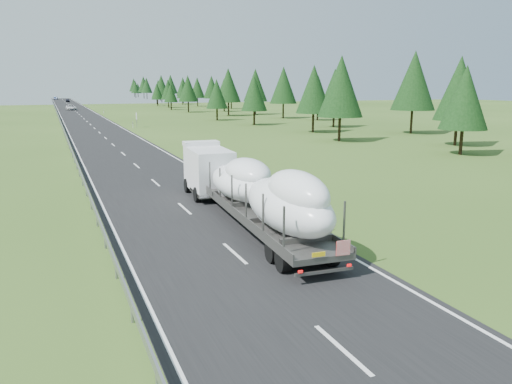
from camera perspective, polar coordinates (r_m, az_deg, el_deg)
name	(u,v)px	position (r m, az deg, el deg)	size (l,w,h in m)	color
ground	(342,350)	(15.22, 9.79, -17.33)	(400.00, 400.00, 0.00)	#35521B
road_surface	(87,121)	(111.60, -18.79, 7.67)	(10.00, 400.00, 0.02)	black
guardrail	(59,119)	(111.29, -21.55, 7.77)	(0.10, 400.00, 0.76)	slate
marker_posts	(95,107)	(166.83, -17.89, 9.18)	(0.13, 350.08, 1.00)	silver
highway_sign	(136,117)	(92.43, -13.50, 8.31)	(0.08, 0.90, 2.60)	slate
tree_line_right	(229,87)	(141.64, -3.06, 11.89)	(28.18, 354.80, 12.61)	black
boat_truck	(249,186)	(26.92, -0.82, 0.66)	(3.48, 19.18, 3.91)	white
distant_van	(71,107)	(162.83, -20.39, 9.04)	(2.64, 5.72, 1.59)	silver
distant_car_dark	(68,100)	(239.60, -20.72, 9.76)	(1.75, 4.35, 1.48)	black
distant_car_blue	(56,98)	(283.24, -21.93, 9.92)	(1.65, 4.73, 1.56)	#192847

